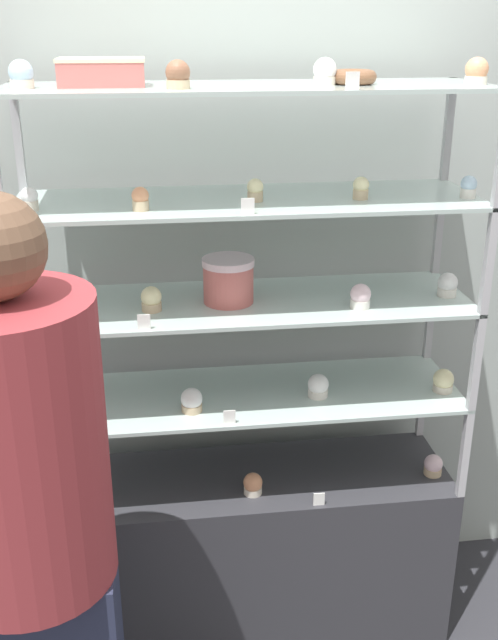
{
  "coord_description": "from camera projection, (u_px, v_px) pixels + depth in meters",
  "views": [
    {
      "loc": [
        -0.28,
        -2.13,
        2.06
      ],
      "look_at": [
        0.0,
        0.0,
        1.2
      ],
      "focal_mm": 42.0,
      "sensor_mm": 36.0,
      "label": 1
    }
  ],
  "objects": [
    {
      "name": "cupcake_18",
      "position": [
        325.0,
        72.0,
        2.04
      ],
      "size": [
        0.06,
        0.06,
        0.07
      ],
      "color": "beige",
      "rests_on": "display_riser_top"
    },
    {
      "name": "cupcake_10",
      "position": [
        447.0,
        285.0,
        2.32
      ],
      "size": [
        0.06,
        0.06,
        0.07
      ],
      "color": "white",
      "rests_on": "display_riser_middle"
    },
    {
      "name": "display_riser_middle",
      "position": [
        249.0,
        307.0,
        2.3
      ],
      "size": [
        1.36,
        0.42,
        0.32
      ],
      "color": "#B7B7BC",
      "rests_on": "display_riser_lower"
    },
    {
      "name": "cupcake_4",
      "position": [
        192.0,
        401.0,
        2.29
      ],
      "size": [
        0.07,
        0.07,
        0.08
      ],
      "color": "#CCB28C",
      "rests_on": "display_riser_lower"
    },
    {
      "name": "price_tag_4",
      "position": [
        353.0,
        81.0,
        1.91
      ],
      "size": [
        0.04,
        0.0,
        0.04
      ],
      "color": "white",
      "rests_on": "display_riser_top"
    },
    {
      "name": "price_tag_1",
      "position": [
        229.0,
        417.0,
        2.22
      ],
      "size": [
        0.04,
        0.0,
        0.04
      ],
      "color": "white",
      "rests_on": "display_riser_lower"
    },
    {
      "name": "cupcake_16",
      "position": [
        21.0,
        75.0,
        1.94
      ],
      "size": [
        0.06,
        0.06,
        0.07
      ],
      "color": "beige",
      "rests_on": "display_riser_top"
    },
    {
      "name": "cupcake_12",
      "position": [
        140.0,
        199.0,
        2.03
      ],
      "size": [
        0.05,
        0.05,
        0.06
      ],
      "color": "#CCB28C",
      "rests_on": "display_riser_upper"
    },
    {
      "name": "cupcake_17",
      "position": [
        178.0,
        75.0,
        1.93
      ],
      "size": [
        0.06,
        0.06,
        0.07
      ],
      "color": "#CCB28C",
      "rests_on": "display_riser_top"
    },
    {
      "name": "cupcake_3",
      "position": [
        48.0,
        412.0,
        2.22
      ],
      "size": [
        0.07,
        0.07,
        0.08
      ],
      "color": "beige",
      "rests_on": "display_riser_lower"
    },
    {
      "name": "cupcake_0",
      "position": [
        58.0,
        498.0,
        2.36
      ],
      "size": [
        0.06,
        0.06,
        0.07
      ],
      "color": "white",
      "rests_on": "display_base"
    },
    {
      "name": "cupcake_6",
      "position": [
        443.0,
        381.0,
        2.41
      ],
      "size": [
        0.07,
        0.07,
        0.08
      ],
      "color": "beige",
      "rests_on": "display_riser_lower"
    },
    {
      "name": "cupcake_15",
      "position": [
        469.0,
        187.0,
        2.18
      ],
      "size": [
        0.05,
        0.05,
        0.06
      ],
      "color": "white",
      "rests_on": "display_riser_upper"
    },
    {
      "name": "price_tag_3",
      "position": [
        248.0,
        206.0,
        1.99
      ],
      "size": [
        0.04,
        0.0,
        0.04
      ],
      "color": "white",
      "rests_on": "display_riser_upper"
    },
    {
      "name": "cupcake_8",
      "position": [
        151.0,
        299.0,
        2.2
      ],
      "size": [
        0.06,
        0.06,
        0.07
      ],
      "color": "#CCB28C",
      "rests_on": "display_riser_middle"
    },
    {
      "name": "cupcake_2",
      "position": [
        433.0,
        465.0,
        2.53
      ],
      "size": [
        0.06,
        0.06,
        0.07
      ],
      "color": "#CCB28C",
      "rests_on": "display_base"
    },
    {
      "name": "cupcake_1",
      "position": [
        253.0,
        484.0,
        2.43
      ],
      "size": [
        0.06,
        0.06,
        0.07
      ],
      "color": "beige",
      "rests_on": "display_base"
    },
    {
      "name": "cupcake_11",
      "position": [
        29.0,
        199.0,
        2.03
      ],
      "size": [
        0.05,
        0.05,
        0.06
      ],
      "color": "beige",
      "rests_on": "display_riser_upper"
    },
    {
      "name": "layer_cake_centerpiece",
      "position": [
        228.0,
        280.0,
        2.26
      ],
      "size": [
        0.16,
        0.16,
        0.14
      ],
      "color": "#C66660",
      "rests_on": "display_riser_middle"
    },
    {
      "name": "display_base",
      "position": [
        249.0,
        551.0,
        2.65
      ],
      "size": [
        1.36,
        0.42,
        0.62
      ],
      "color": "#333338",
      "rests_on": "ground_plane"
    },
    {
      "name": "back_wall",
      "position": [
        236.0,
        255.0,
        2.61
      ],
      "size": [
        8.0,
        0.05,
        2.6
      ],
      "color": "#A8B2AD",
      "rests_on": "ground_plane"
    },
    {
      "name": "ground_plane",
      "position": [
        249.0,
        620.0,
        2.76
      ],
      "size": [
        20.0,
        20.0,
        0.0
      ],
      "primitive_type": "plane",
      "color": "#2D2D33"
    },
    {
      "name": "customer_figure",
      "position": [
        28.0,
        530.0,
        1.78
      ],
      "size": [
        0.41,
        0.41,
        1.75
      ],
      "color": "#282D47",
      "rests_on": "ground_plane"
    },
    {
      "name": "cupcake_14",
      "position": [
        361.0,
        188.0,
        2.16
      ],
      "size": [
        0.05,
        0.05,
        0.06
      ],
      "color": "#CCB28C",
      "rests_on": "display_riser_upper"
    },
    {
      "name": "cupcake_13",
      "position": [
        255.0,
        190.0,
        2.14
      ],
      "size": [
        0.05,
        0.05,
        0.06
      ],
      "color": "#CCB28C",
      "rests_on": "display_riser_upper"
    },
    {
      "name": "donut_glazed",
      "position": [
        353.0,
        77.0,
        2.07
      ],
      "size": [
        0.13,
        0.13,
        0.04
      ],
      "color": "brown",
      "rests_on": "display_riser_top"
    },
    {
      "name": "sheet_cake_frosted",
      "position": [
        102.0,
        72.0,
        2.0
      ],
      "size": [
        0.23,
        0.15,
        0.07
      ],
      "color": "#C66660",
      "rests_on": "display_riser_top"
    },
    {
      "name": "price_tag_2",
      "position": [
        144.0,
        322.0,
        2.07
      ],
      "size": [
        0.04,
        0.0,
        0.04
      ],
      "color": "white",
      "rests_on": "display_riser_middle"
    },
    {
      "name": "cupcake_19",
      "position": [
        477.0,
        72.0,
        2.06
      ],
      "size": [
        0.06,
        0.06,
        0.07
      ],
      "color": "beige",
      "rests_on": "display_riser_top"
    },
    {
      "name": "display_riser_upper",
      "position": [
        249.0,
        206.0,
        2.18
      ],
      "size": [
        1.36,
        0.42,
        0.32
      ],
      "color": "#B7B7BC",
      "rests_on": "display_riser_middle"
    },
    {
      "name": "cupcake_7",
      "position": [
        44.0,
        303.0,
        2.18
      ],
      "size": [
        0.06,
        0.06,
        0.07
      ],
      "color": "beige",
      "rests_on": "display_riser_middle"
    },
    {
      "name": "price_tag_0",
      "position": [
        319.0,
        499.0,
        2.37
      ],
      "size": [
        0.04,
        0.0,
        0.04
      ],
      "color": "white",
      "rests_on": "display_base"
    },
    {
      "name": "display_riser_top",
      "position": [
        249.0,
        93.0,
        2.07
      ],
      "size": [
        1.36,
        0.42,
        0.32
      ],
      "color": "#B7B7BC",
      "rests_on": "display_riser_upper"
    },
    {
      "name": "display_riser_lower",
      "position": [
        249.0,
        399.0,
        2.42
      ],
      "size": [
        1.36,
        0.42,
        0.32
      ],
      "color": "#B7B7BC",
      "rests_on": "display_base"
    },
    {
      "name": "cupcake_9",
      "position": [
        360.0,
        297.0,
        2.23
      ],
      "size": [
        0.06,
        0.06,
        0.07
      ],
      "color": "white",
      "rests_on": "display_riser_middle"
    },
    {
      "name": "cupcake_5",
      "position": [
        318.0,
        386.0,
        2.38
      ],
      "size": [
        0.07,
        0.07,
        0.08
      ],
      "color": "white",
      "rests_on": "display_riser_lower"
    }
  ]
}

